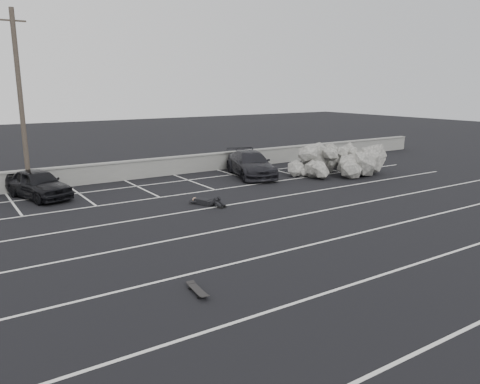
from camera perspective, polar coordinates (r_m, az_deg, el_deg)
ground at (r=14.35m, az=1.32°, el=-8.22°), size 120.00×120.00×0.00m
seawall at (r=26.55m, az=-16.10°, el=2.35°), size 50.00×0.45×1.06m
stall_lines at (r=17.92m, az=-6.94°, el=-3.96°), size 36.00×20.05×0.01m
car_left at (r=23.75m, az=-23.38°, el=0.93°), size 2.72×4.32×1.37m
car_right at (r=27.16m, az=1.32°, el=3.43°), size 3.35×5.30×1.43m
utility_pole at (r=24.49m, az=-25.14°, el=9.77°), size 1.15×0.23×8.59m
trash_bin at (r=30.24m, az=1.24°, el=4.03°), size 0.75×0.75×1.03m
riprap_pile at (r=28.48m, az=12.68°, el=3.43°), size 5.96×4.59×1.71m
person at (r=20.85m, az=-4.57°, el=-0.86°), size 2.39×2.90×0.46m
skateboard at (r=12.18m, az=-5.21°, el=-11.84°), size 0.30×0.88×0.10m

